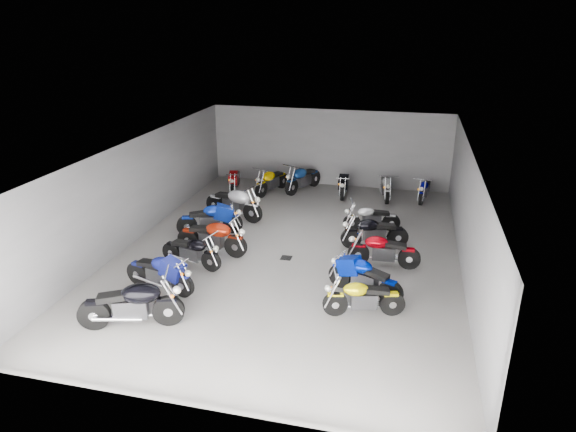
% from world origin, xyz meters
% --- Properties ---
extents(ground, '(14.00, 14.00, 0.00)m').
position_xyz_m(ground, '(0.00, 0.00, 0.00)').
color(ground, gray).
rests_on(ground, ground).
extents(wall_back, '(10.00, 0.10, 3.20)m').
position_xyz_m(wall_back, '(0.00, 7.00, 1.60)').
color(wall_back, slate).
rests_on(wall_back, ground).
extents(wall_left, '(0.10, 14.00, 3.20)m').
position_xyz_m(wall_left, '(-5.00, 0.00, 1.60)').
color(wall_left, slate).
rests_on(wall_left, ground).
extents(wall_right, '(0.10, 14.00, 3.20)m').
position_xyz_m(wall_right, '(5.00, 0.00, 1.60)').
color(wall_right, slate).
rests_on(wall_right, ground).
extents(ceiling, '(10.00, 14.00, 0.04)m').
position_xyz_m(ceiling, '(0.00, 0.00, 3.22)').
color(ceiling, black).
rests_on(ceiling, wall_back).
extents(drain_grate, '(0.32, 0.32, 0.01)m').
position_xyz_m(drain_grate, '(0.00, -0.50, 0.01)').
color(drain_grate, black).
rests_on(drain_grate, ground).
extents(motorcycle_left_a, '(2.32, 0.95, 1.06)m').
position_xyz_m(motorcycle_left_a, '(-2.55, -4.85, 0.58)').
color(motorcycle_left_a, black).
rests_on(motorcycle_left_a, ground).
extents(motorcycle_left_b, '(2.10, 0.64, 0.93)m').
position_xyz_m(motorcycle_left_b, '(-2.71, -3.16, 0.51)').
color(motorcycle_left_b, black).
rests_on(motorcycle_left_b, ground).
extents(motorcycle_left_c, '(1.96, 0.59, 0.87)m').
position_xyz_m(motorcycle_left_c, '(-2.49, -1.67, 0.48)').
color(motorcycle_left_c, black).
rests_on(motorcycle_left_c, ground).
extents(motorcycle_left_d, '(2.28, 0.51, 1.00)m').
position_xyz_m(motorcycle_left_d, '(-2.23, -0.71, 0.55)').
color(motorcycle_left_d, black).
rests_on(motorcycle_left_d, ground).
extents(motorcycle_left_e, '(2.07, 0.90, 0.95)m').
position_xyz_m(motorcycle_left_e, '(-2.85, 0.71, 0.52)').
color(motorcycle_left_e, black).
rests_on(motorcycle_left_e, ground).
extents(motorcycle_left_f, '(2.32, 0.89, 1.05)m').
position_xyz_m(motorcycle_left_f, '(-2.57, 2.23, 0.57)').
color(motorcycle_left_f, black).
rests_on(motorcycle_left_f, ground).
extents(motorcycle_right_b, '(1.94, 0.63, 0.87)m').
position_xyz_m(motorcycle_right_b, '(2.52, -3.11, 0.47)').
color(motorcycle_right_b, black).
rests_on(motorcycle_right_b, ground).
extents(motorcycle_right_c, '(1.99, 0.97, 0.93)m').
position_xyz_m(motorcycle_right_c, '(2.44, -2.14, 0.51)').
color(motorcycle_right_c, black).
rests_on(motorcycle_right_c, ground).
extents(motorcycle_right_d, '(2.07, 0.41, 0.91)m').
position_xyz_m(motorcycle_right_d, '(2.80, -0.37, 0.50)').
color(motorcycle_right_d, black).
rests_on(motorcycle_right_d, ground).
extents(motorcycle_right_e, '(2.06, 0.75, 0.93)m').
position_xyz_m(motorcycle_right_e, '(2.44, 0.89, 0.51)').
color(motorcycle_right_e, black).
rests_on(motorcycle_right_e, ground).
extents(motorcycle_right_f, '(1.88, 0.62, 0.84)m').
position_xyz_m(motorcycle_right_f, '(2.24, 2.21, 0.46)').
color(motorcycle_right_f, black).
rests_on(motorcycle_right_f, ground).
extents(motorcycle_back_a, '(0.51, 1.84, 0.82)m').
position_xyz_m(motorcycle_back_a, '(-3.63, 5.35, 0.45)').
color(motorcycle_back_a, black).
rests_on(motorcycle_back_a, ground).
extents(motorcycle_back_b, '(0.86, 2.04, 0.93)m').
position_xyz_m(motorcycle_back_b, '(-2.05, 5.31, 0.51)').
color(motorcycle_back_b, black).
rests_on(motorcycle_back_b, ground).
extents(motorcycle_back_c, '(1.07, 2.09, 0.98)m').
position_xyz_m(motorcycle_back_c, '(-0.87, 5.86, 0.54)').
color(motorcycle_back_c, black).
rests_on(motorcycle_back_c, ground).
extents(motorcycle_back_d, '(0.40, 2.00, 0.88)m').
position_xyz_m(motorcycle_back_d, '(0.87, 5.73, 0.48)').
color(motorcycle_back_d, black).
rests_on(motorcycle_back_d, ground).
extents(motorcycle_back_e, '(0.50, 2.04, 0.90)m').
position_xyz_m(motorcycle_back_e, '(2.51, 5.72, 0.49)').
color(motorcycle_back_e, black).
rests_on(motorcycle_back_e, ground).
extents(motorcycle_back_f, '(0.49, 1.87, 0.83)m').
position_xyz_m(motorcycle_back_f, '(4.00, 5.84, 0.45)').
color(motorcycle_back_f, black).
rests_on(motorcycle_back_f, ground).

